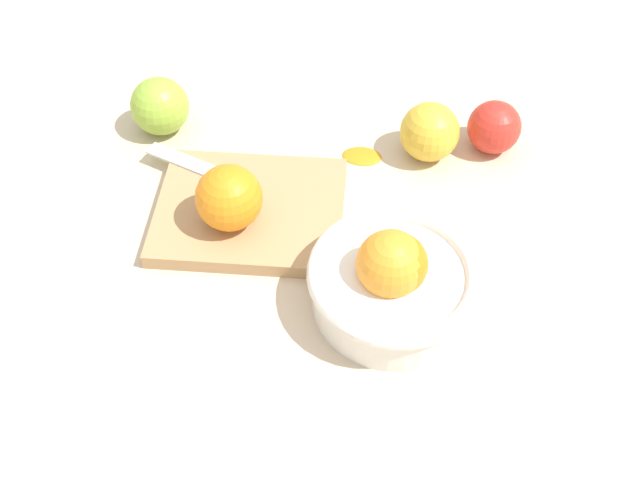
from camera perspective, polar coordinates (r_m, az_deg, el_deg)
name	(u,v)px	position (r m, az deg, el deg)	size (l,w,h in m)	color
ground_plane	(323,197)	(0.91, 0.19, 3.33)	(2.40, 2.40, 0.00)	beige
bowl	(393,280)	(0.78, 5.68, -3.07)	(0.18, 0.18, 0.11)	white
cutting_board	(250,211)	(0.89, -5.42, 2.24)	(0.22, 0.18, 0.02)	tan
orange_on_board	(229,198)	(0.84, -7.04, 3.25)	(0.08, 0.08, 0.08)	orange
knife	(215,172)	(0.92, -8.09, 5.24)	(0.16, 0.05, 0.01)	silver
apple_front_left	(494,127)	(0.98, 13.28, 8.47)	(0.07, 0.07, 0.07)	red
apple_front_right	(160,106)	(1.01, -12.25, 10.06)	(0.08, 0.08, 0.08)	#8EB738
apple_front_left_2	(430,132)	(0.96, 8.45, 8.25)	(0.08, 0.08, 0.08)	gold
citrus_peel	(362,154)	(0.97, 3.26, 6.62)	(0.05, 0.04, 0.01)	orange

